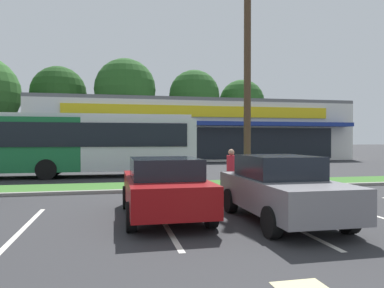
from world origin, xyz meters
name	(u,v)px	position (x,y,z in m)	size (l,w,h in m)	color
grass_median	(180,185)	(0.00, 14.00, 0.06)	(56.00, 2.20, 0.12)	#386B28
curb_lip	(186,189)	(0.00, 12.78, 0.06)	(56.00, 0.24, 0.12)	gray
parking_stripe_0	(22,230)	(-4.62, 7.64, 0.00)	(0.12, 4.80, 0.01)	silver
parking_stripe_1	(164,222)	(-1.53, 7.73, 0.00)	(0.12, 4.80, 0.01)	silver
parking_stripe_2	(282,222)	(1.23, 7.19, 0.00)	(0.12, 4.80, 0.01)	silver
storefront_building	(190,131)	(4.93, 35.51, 2.83)	(29.45, 12.37, 5.65)	silver
tree_mid_left	(59,94)	(-9.07, 45.15, 7.37)	(6.48, 6.48, 10.63)	#473323
tree_mid	(125,89)	(-1.28, 44.39, 8.02)	(7.40, 7.40, 11.73)	#473323
tree_mid_right	(194,96)	(7.52, 45.37, 7.61)	(6.50, 6.50, 10.88)	#473323
tree_right	(242,102)	(14.33, 46.33, 6.96)	(6.08, 6.08, 10.01)	#473323
utility_pole	(245,45)	(2.80, 13.99, 5.98)	(3.11, 2.39, 11.25)	#4C3826
city_bus	(70,143)	(-4.88, 19.09, 1.77)	(13.01, 2.87, 3.25)	#196638
car_0	(164,187)	(-1.45, 8.29, 0.77)	(1.97, 4.27, 1.50)	maroon
car_3	(281,188)	(1.23, 7.26, 0.79)	(1.93, 4.22, 1.56)	slate
pedestrian_near_bench	(231,172)	(1.34, 11.39, 0.81)	(0.33, 0.33, 1.62)	#726651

